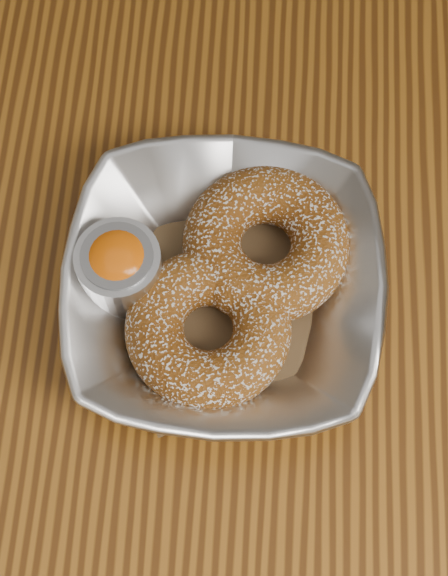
# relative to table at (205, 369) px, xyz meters

# --- Properties ---
(ground_plane) EXTENTS (4.00, 4.00, 0.00)m
(ground_plane) POSITION_rel_table_xyz_m (0.00, 0.00, -0.65)
(ground_plane) COLOR #565659
(ground_plane) RESTS_ON ground
(table) EXTENTS (1.20, 0.80, 0.75)m
(table) POSITION_rel_table_xyz_m (0.00, 0.00, 0.00)
(table) COLOR brown
(table) RESTS_ON ground_plane
(serving_bowl) EXTENTS (0.21, 0.21, 0.05)m
(serving_bowl) POSITION_rel_table_xyz_m (0.01, 0.02, 0.12)
(serving_bowl) COLOR silver
(serving_bowl) RESTS_ON table
(parchment) EXTENTS (0.19, 0.19, 0.00)m
(parchment) POSITION_rel_table_xyz_m (0.01, 0.02, 0.11)
(parchment) COLOR brown
(parchment) RESTS_ON table
(donut_back) EXTENTS (0.13, 0.13, 0.04)m
(donut_back) POSITION_rel_table_xyz_m (0.04, 0.05, 0.13)
(donut_back) COLOR brown
(donut_back) RESTS_ON parchment
(donut_front) EXTENTS (0.15, 0.15, 0.04)m
(donut_front) POSITION_rel_table_xyz_m (0.01, -0.01, 0.13)
(donut_front) COLOR brown
(donut_front) RESTS_ON parchment
(ramekin) EXTENTS (0.05, 0.05, 0.06)m
(ramekin) POSITION_rel_table_xyz_m (-0.05, 0.03, 0.14)
(ramekin) COLOR silver
(ramekin) RESTS_ON table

